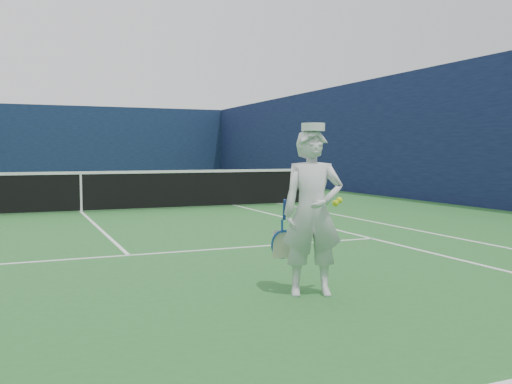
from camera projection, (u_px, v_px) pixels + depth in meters
The scene contains 5 objects.
ground at pixel (81, 212), 14.02m from camera, with size 80.00×80.00×0.00m, color #256228.
court_markings at pixel (81, 212), 14.02m from camera, with size 11.03×23.83×0.01m.
windscreen_fence at pixel (80, 131), 13.88m from camera, with size 20.12×36.12×4.00m.
tennis_net at pixel (81, 190), 13.98m from camera, with size 12.88×0.09×1.07m.
tennis_player at pixel (312, 212), 5.85m from camera, with size 0.72×0.67×1.77m.
Camera 1 is at (-1.44, -14.53, 1.48)m, focal length 40.00 mm.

